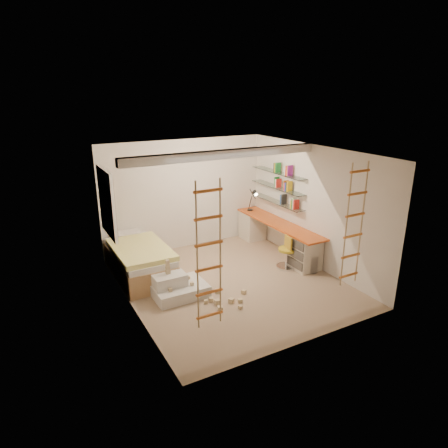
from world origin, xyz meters
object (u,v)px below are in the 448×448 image
swivel_chair (287,256)px  bed (140,260)px  desk (277,236)px  play_platform (176,287)px

swivel_chair → bed: bearing=157.7°
desk → swivel_chair: bearing=-111.3°
bed → play_platform: size_ratio=2.02×
desk → bed: desk is taller
swivel_chair → desk: bearing=68.7°
bed → play_platform: bed is taller
bed → swivel_chair: (2.88, -1.18, -0.06)m
swivel_chair → play_platform: bearing=179.6°
desk → bed: 3.22m
desk → swivel_chair: desk is taller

